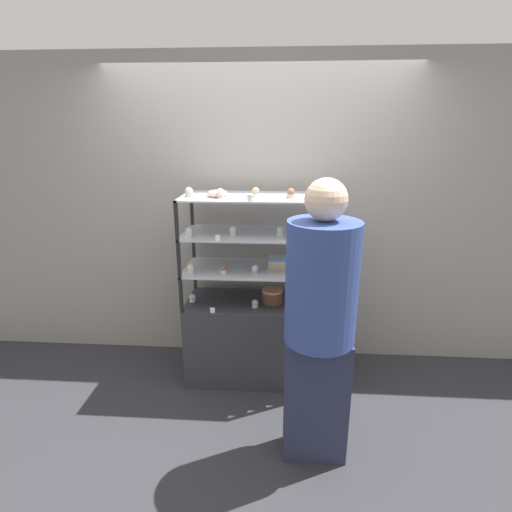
{
  "coord_description": "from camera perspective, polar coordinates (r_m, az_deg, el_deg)",
  "views": [
    {
      "loc": [
        0.2,
        -2.96,
        2.01
      ],
      "look_at": [
        0.0,
        0.0,
        1.06
      ],
      "focal_mm": 28.0,
      "sensor_mm": 36.0,
      "label": 1
    }
  ],
  "objects": [
    {
      "name": "cupcake_7",
      "position": [
        3.01,
        -9.54,
        3.42
      ],
      "size": [
        0.05,
        0.05,
        0.07
      ],
      "color": "white",
      "rests_on": "display_riser_middle"
    },
    {
      "name": "sheet_cake_frosted",
      "position": [
        3.18,
        3.68,
        -0.9
      ],
      "size": [
        0.21,
        0.18,
        0.07
      ],
      "color": "#DBBC84",
      "rests_on": "display_riser_lower"
    },
    {
      "name": "cupcake_13",
      "position": [
        2.96,
        -0.1,
        9.09
      ],
      "size": [
        0.06,
        0.06,
        0.07
      ],
      "color": "beige",
      "rests_on": "display_riser_upper"
    },
    {
      "name": "cupcake_1",
      "position": [
        3.14,
        -0.1,
        -6.83
      ],
      "size": [
        0.05,
        0.05,
        0.06
      ],
      "color": "beige",
      "rests_on": "display_base"
    },
    {
      "name": "cupcake_9",
      "position": [
        3.0,
        3.41,
        3.59
      ],
      "size": [
        0.05,
        0.05,
        0.07
      ],
      "color": "beige",
      "rests_on": "display_riser_middle"
    },
    {
      "name": "cupcake_11",
      "position": [
        3.01,
        -9.56,
        9.0
      ],
      "size": [
        0.06,
        0.06,
        0.07
      ],
      "color": "#CCB28C",
      "rests_on": "display_riser_upper"
    },
    {
      "name": "cupcake_0",
      "position": [
        3.28,
        -9.06,
        -5.95
      ],
      "size": [
        0.05,
        0.05,
        0.06
      ],
      "color": "white",
      "rests_on": "display_base"
    },
    {
      "name": "cupcake_12",
      "position": [
        2.91,
        -5.1,
        8.89
      ],
      "size": [
        0.06,
        0.06,
        0.07
      ],
      "color": "#CCB28C",
      "rests_on": "display_riser_upper"
    },
    {
      "name": "ground_plane",
      "position": [
        3.58,
        0.0,
        -16.38
      ],
      "size": [
        20.0,
        20.0,
        0.0
      ],
      "primitive_type": "plane",
      "color": "#2D2D33"
    },
    {
      "name": "display_riser_lower",
      "position": [
        3.15,
        0.0,
        -2.04
      ],
      "size": [
        1.12,
        0.52,
        0.29
      ],
      "color": "black",
      "rests_on": "display_base"
    },
    {
      "name": "price_tag_2",
      "position": [
        2.86,
        -5.48,
        2.62
      ],
      "size": [
        0.04,
        0.0,
        0.04
      ],
      "color": "white",
      "rests_on": "display_riser_middle"
    },
    {
      "name": "customer_figure",
      "position": [
        2.38,
        9.09,
        -9.06
      ],
      "size": [
        0.41,
        0.41,
        1.77
      ],
      "color": "#282D47",
      "rests_on": "ground_plane"
    },
    {
      "name": "price_tag_0",
      "position": [
        3.07,
        -6.23,
        -7.72
      ],
      "size": [
        0.04,
        0.0,
        0.04
      ],
      "color": "white",
      "rests_on": "display_base"
    },
    {
      "name": "cupcake_3",
      "position": [
        3.08,
        -9.3,
        -1.8
      ],
      "size": [
        0.05,
        0.05,
        0.07
      ],
      "color": "white",
      "rests_on": "display_riser_lower"
    },
    {
      "name": "price_tag_3",
      "position": [
        2.77,
        -0.88,
        8.25
      ],
      "size": [
        0.04,
        0.0,
        0.04
      ],
      "color": "white",
      "rests_on": "display_riser_upper"
    },
    {
      "name": "layer_cake_centerpiece",
      "position": [
        3.22,
        2.35,
        -5.68
      ],
      "size": [
        0.17,
        0.17,
        0.11
      ],
      "color": "brown",
      "rests_on": "display_base"
    },
    {
      "name": "cupcake_8",
      "position": [
        2.99,
        -3.33,
        3.58
      ],
      "size": [
        0.05,
        0.05,
        0.07
      ],
      "color": "beige",
      "rests_on": "display_riser_middle"
    },
    {
      "name": "cupcake_5",
      "position": [
        3.03,
        -0.15,
        -1.89
      ],
      "size": [
        0.05,
        0.05,
        0.07
      ],
      "color": "#CCB28C",
      "rests_on": "display_riser_lower"
    },
    {
      "name": "cupcake_4",
      "position": [
        3.04,
        -4.64,
        -1.87
      ],
      "size": [
        0.05,
        0.05,
        0.07
      ],
      "color": "white",
      "rests_on": "display_riser_lower"
    },
    {
      "name": "back_wall",
      "position": [
        3.44,
        0.45,
        5.84
      ],
      "size": [
        8.0,
        0.05,
        2.6
      ],
      "color": "gray",
      "rests_on": "ground_plane"
    },
    {
      "name": "display_riser_middle",
      "position": [
        3.07,
        0.0,
        2.98
      ],
      "size": [
        1.12,
        0.52,
        0.29
      ],
      "color": "black",
      "rests_on": "display_riser_lower"
    },
    {
      "name": "display_base",
      "position": [
        3.41,
        0.0,
        -11.66
      ],
      "size": [
        1.12,
        0.52,
        0.68
      ],
      "color": "#333338",
      "rests_on": "ground_plane"
    },
    {
      "name": "display_riser_upper",
      "position": [
        3.01,
        0.0,
        8.24
      ],
      "size": [
        1.12,
        0.52,
        0.29
      ],
      "color": "black",
      "rests_on": "display_riser_middle"
    },
    {
      "name": "cupcake_15",
      "position": [
        2.95,
        10.11,
        8.79
      ],
      "size": [
        0.06,
        0.06,
        0.07
      ],
      "color": "beige",
      "rests_on": "display_riser_upper"
    },
    {
      "name": "price_tag_1",
      "position": [
        2.91,
        6.63,
        -3.02
      ],
      "size": [
        0.04,
        0.0,
        0.04
      ],
      "color": "white",
      "rests_on": "display_riser_lower"
    },
    {
      "name": "cupcake_10",
      "position": [
        3.01,
        9.49,
        3.43
      ],
      "size": [
        0.05,
        0.05,
        0.07
      ],
      "color": "beige",
      "rests_on": "display_riser_middle"
    },
    {
      "name": "cupcake_14",
      "position": [
        2.92,
        4.99,
        8.92
      ],
      "size": [
        0.06,
        0.06,
        0.07
      ],
      "color": "#CCB28C",
      "rests_on": "display_riser_upper"
    },
    {
      "name": "cupcake_6",
      "position": [
        3.11,
        9.21,
        -1.62
      ],
      "size": [
        0.05,
        0.05,
        0.07
      ],
      "color": "beige",
      "rests_on": "display_riser_lower"
    },
    {
      "name": "donut_glazed",
      "position": [
        2.99,
        -5.55,
        8.86
      ],
      "size": [
        0.15,
        0.15,
        0.04
      ],
      "color": "#EFB2BC",
      "rests_on": "display_riser_upper"
    },
    {
      "name": "cupcake_2",
      "position": [
        3.19,
        8.83,
        -6.58
      ],
      "size": [
        0.05,
        0.05,
        0.06
      ],
      "color": "beige",
      "rests_on": "display_base"
    }
  ]
}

